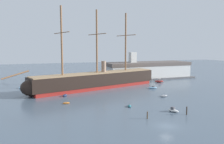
# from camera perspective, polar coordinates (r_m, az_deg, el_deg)

# --- Properties ---
(ground_plane) EXTENTS (400.00, 400.00, 0.00)m
(ground_plane) POSITION_cam_1_polar(r_m,az_deg,el_deg) (49.16, 13.87, -13.35)
(ground_plane) COLOR #4C5B6B
(tall_ship) EXTENTS (63.21, 22.80, 31.08)m
(tall_ship) POSITION_cam_1_polar(r_m,az_deg,el_deg) (89.46, -3.85, -2.05)
(tall_ship) COLOR maroon
(tall_ship) RESTS_ON ground
(motorboat_foreground_right) EXTENTS (2.23, 3.14, 1.22)m
(motorboat_foreground_right) POSITION_cam_1_polar(r_m,az_deg,el_deg) (59.64, 15.49, -9.44)
(motorboat_foreground_right) COLOR silver
(motorboat_foreground_right) RESTS_ON ground
(dinghy_near_centre) EXTENTS (1.65, 2.38, 0.52)m
(dinghy_near_centre) POSITION_cam_1_polar(r_m,az_deg,el_deg) (62.45, 4.52, -8.67)
(dinghy_near_centre) COLOR #236670
(dinghy_near_centre) RESTS_ON ground
(dinghy_mid_left) EXTENTS (2.16, 1.19, 0.49)m
(dinghy_mid_left) POSITION_cam_1_polar(r_m,az_deg,el_deg) (66.75, -11.69, -7.81)
(dinghy_mid_left) COLOR orange
(dinghy_mid_left) RESTS_ON ground
(dinghy_mid_right) EXTENTS (3.03, 1.73, 0.67)m
(dinghy_mid_right) POSITION_cam_1_polar(r_m,az_deg,el_deg) (76.45, 13.20, -5.97)
(dinghy_mid_right) COLOR gray
(dinghy_mid_right) RESTS_ON ground
(dinghy_alongside_bow) EXTENTS (2.39, 3.04, 0.66)m
(dinghy_alongside_bow) POSITION_cam_1_polar(r_m,az_deg,el_deg) (76.87, -12.00, -5.88)
(dinghy_alongside_bow) COLOR #1E284C
(dinghy_alongside_bow) RESTS_ON ground
(sailboat_alongside_stern) EXTENTS (3.88, 2.26, 4.84)m
(sailboat_alongside_stern) POSITION_cam_1_polar(r_m,az_deg,el_deg) (90.35, 10.39, -3.97)
(sailboat_alongside_stern) COLOR #7FB2D6
(sailboat_alongside_stern) RESTS_ON ground
(dinghy_far_left) EXTENTS (1.58, 2.84, 0.63)m
(dinghy_far_left) POSITION_cam_1_polar(r_m,az_deg,el_deg) (96.68, -22.52, -3.73)
(dinghy_far_left) COLOR #7FB2D6
(dinghy_far_left) RESTS_ON ground
(motorboat_far_right) EXTENTS (4.49, 3.21, 1.74)m
(motorboat_far_right) POSITION_cam_1_polar(r_m,az_deg,el_deg) (107.25, 12.04, -2.28)
(motorboat_far_right) COLOR #B22D28
(motorboat_far_right) RESTS_ON ground
(mooring_piling_nearest) EXTENTS (0.28, 0.28, 2.03)m
(mooring_piling_nearest) POSITION_cam_1_polar(r_m,az_deg,el_deg) (57.96, 18.66, -9.41)
(mooring_piling_nearest) COLOR #382B1E
(mooring_piling_nearest) RESTS_ON ground
(mooring_piling_left_pair) EXTENTS (0.29, 0.29, 1.70)m
(mooring_piling_left_pair) POSITION_cam_1_polar(r_m,az_deg,el_deg) (52.72, 9.07, -10.91)
(mooring_piling_left_pair) COLOR #4C3D2D
(mooring_piling_left_pair) RESTS_ON ground
(dockside_warehouse_right) EXTENTS (49.32, 17.54, 13.95)m
(dockside_warehouse_right) POSITION_cam_1_polar(r_m,az_deg,el_deg) (120.25, 8.99, 0.48)
(dockside_warehouse_right) COLOR #565659
(dockside_warehouse_right) RESTS_ON ground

